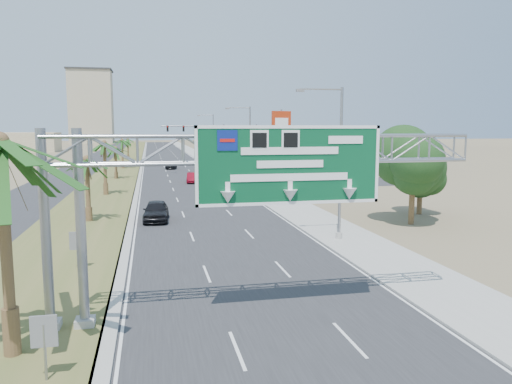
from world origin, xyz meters
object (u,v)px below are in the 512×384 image
object	(u,v)px
car_far	(171,165)
pole_sign_red_far	(243,136)
car_mid_lane	(193,178)
store_building	(323,162)
car_right_lane	(205,166)
signal_mast	(212,144)
car_left_lane	(156,211)
sign_gantry	(247,164)
pole_sign_red_near	(281,127)
pole_sign_blue	(256,137)

from	to	relation	value
car_far	pole_sign_red_far	xyz separation A→B (m)	(12.10, -6.06, 5.36)
car_mid_lane	car_far	xyz separation A→B (m)	(-1.84, 23.97, -0.01)
store_building	car_right_lane	xyz separation A→B (m)	(-17.29, 12.05, -1.21)
signal_mast	store_building	distance (m)	18.08
car_left_lane	car_right_lane	world-z (taller)	car_left_lane
sign_gantry	pole_sign_red_near	size ratio (longest dim) A/B	1.76
car_right_lane	pole_sign_red_near	size ratio (longest dim) A/B	0.60
sign_gantry	car_far	world-z (taller)	sign_gantry
pole_sign_blue	sign_gantry	bearing A→B (deg)	-102.43
sign_gantry	pole_sign_blue	world-z (taller)	pole_sign_blue
sign_gantry	car_right_lane	distance (m)	68.57
sign_gantry	car_right_lane	bearing A→B (deg)	85.16
car_far	pole_sign_red_far	world-z (taller)	pole_sign_red_far
car_far	pole_sign_blue	xyz separation A→B (m)	(12.95, -13.45, 5.31)
car_far	sign_gantry	bearing A→B (deg)	-83.67
sign_gantry	store_building	size ratio (longest dim) A/B	0.93
car_left_lane	pole_sign_red_far	xyz separation A→B (m)	(15.51, 45.37, 5.22)
car_mid_lane	pole_sign_red_near	size ratio (longest dim) A/B	0.44
sign_gantry	car_left_lane	world-z (taller)	sign_gantry
pole_sign_blue	pole_sign_red_far	xyz separation A→B (m)	(-0.86, 7.39, 0.05)
signal_mast	pole_sign_red_far	xyz separation A→B (m)	(6.02, 4.84, 1.18)
signal_mast	pole_sign_red_near	world-z (taller)	pole_sign_red_near
store_building	pole_sign_red_near	world-z (taller)	pole_sign_red_near
car_right_lane	car_left_lane	bearing A→B (deg)	-96.18
pole_sign_blue	pole_sign_red_far	bearing A→B (deg)	96.63
store_building	car_mid_lane	xyz separation A→B (m)	(-21.06, -7.09, -1.31)
store_building	pole_sign_red_far	bearing A→B (deg)	134.96
pole_sign_red_far	car_left_lane	bearing A→B (deg)	-108.87
sign_gantry	car_mid_lane	distance (m)	49.32
car_left_lane	car_far	xyz separation A→B (m)	(3.41, 51.43, -0.14)
pole_sign_red_near	car_far	bearing A→B (deg)	107.01
car_left_lane	car_far	distance (m)	51.54
car_right_lane	pole_sign_blue	world-z (taller)	pole_sign_blue
car_mid_lane	car_far	distance (m)	24.04
sign_gantry	car_left_lane	xyz separation A→B (m)	(-3.25, 21.52, -5.24)
car_left_lane	pole_sign_red_far	distance (m)	48.23
car_left_lane	car_mid_lane	distance (m)	27.96
store_building	pole_sign_blue	bearing A→B (deg)	160.99
sign_gantry	pole_sign_blue	bearing A→B (deg)	77.57
sign_gantry	signal_mast	world-z (taller)	signal_mast
car_mid_lane	pole_sign_red_far	world-z (taller)	pole_sign_red_far
sign_gantry	car_right_lane	size ratio (longest dim) A/B	2.94
sign_gantry	store_building	bearing A→B (deg)	67.64
signal_mast	car_mid_lane	world-z (taller)	signal_mast
pole_sign_red_near	pole_sign_blue	bearing A→B (deg)	85.09
car_right_lane	car_far	bearing A→B (deg)	144.08
store_building	car_right_lane	size ratio (longest dim) A/B	3.16
car_right_lane	pole_sign_red_far	bearing A→B (deg)	-6.00
car_left_lane	pole_sign_red_far	size ratio (longest dim) A/B	0.62
car_left_lane	pole_sign_red_far	bearing A→B (deg)	74.83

